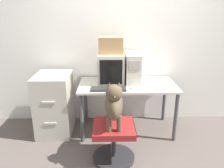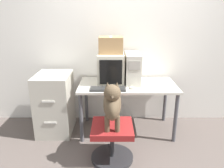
% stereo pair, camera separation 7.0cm
% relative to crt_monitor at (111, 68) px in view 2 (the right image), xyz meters
% --- Properties ---
extents(ground_plane, '(12.00, 12.00, 0.00)m').
position_rel_crt_monitor_xyz_m(ground_plane, '(0.23, -0.45, -0.94)').
color(ground_plane, '#564C47').
extents(wall_back, '(8.00, 0.05, 2.60)m').
position_rel_crt_monitor_xyz_m(wall_back, '(0.23, 0.32, 0.36)').
color(wall_back, silver).
rests_on(wall_back, ground_plane).
extents(desk, '(1.36, 0.71, 0.73)m').
position_rel_crt_monitor_xyz_m(desk, '(0.23, -0.10, -0.30)').
color(desk, beige).
rests_on(desk, ground_plane).
extents(crt_monitor, '(0.36, 0.47, 0.42)m').
position_rel_crt_monitor_xyz_m(crt_monitor, '(0.00, 0.00, 0.00)').
color(crt_monitor, beige).
rests_on(crt_monitor, desk).
extents(pc_tower, '(0.20, 0.50, 0.42)m').
position_rel_crt_monitor_xyz_m(pc_tower, '(0.31, 0.00, 0.00)').
color(pc_tower, beige).
rests_on(pc_tower, desk).
extents(keyboard, '(0.46, 0.17, 0.03)m').
position_rel_crt_monitor_xyz_m(keyboard, '(-0.04, -0.33, -0.20)').
color(keyboard, '#2D2D2D').
rests_on(keyboard, desk).
extents(computer_mouse, '(0.07, 0.04, 0.04)m').
position_rel_crt_monitor_xyz_m(computer_mouse, '(0.27, -0.31, -0.19)').
color(computer_mouse, beige).
rests_on(computer_mouse, desk).
extents(office_chair, '(0.51, 0.51, 0.45)m').
position_rel_crt_monitor_xyz_m(office_chair, '(0.02, -0.78, -0.68)').
color(office_chair, '#262628').
rests_on(office_chair, ground_plane).
extents(dog, '(0.20, 0.57, 0.56)m').
position_rel_crt_monitor_xyz_m(dog, '(0.02, -0.78, -0.19)').
color(dog, brown).
rests_on(dog, office_chair).
extents(filing_cabinet, '(0.48, 0.60, 0.87)m').
position_rel_crt_monitor_xyz_m(filing_cabinet, '(-0.81, -0.11, -0.50)').
color(filing_cabinet, '#B7B2A3').
rests_on(filing_cabinet, ground_plane).
extents(cardboard_box, '(0.33, 0.27, 0.23)m').
position_rel_crt_monitor_xyz_m(cardboard_box, '(0.00, 0.00, 0.32)').
color(cardboard_box, '#A87F51').
rests_on(cardboard_box, crt_monitor).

